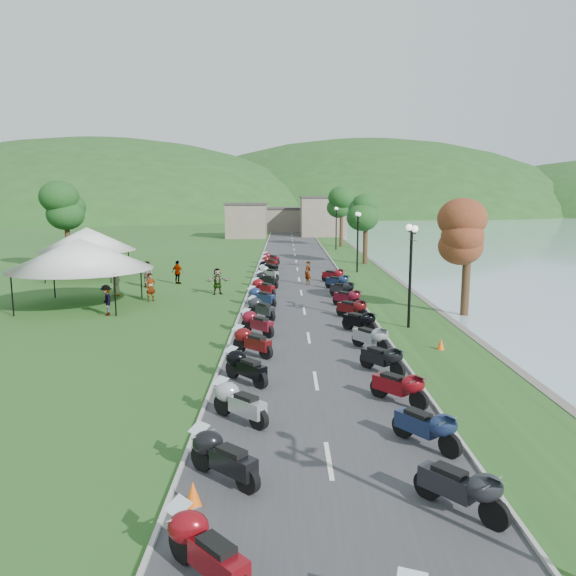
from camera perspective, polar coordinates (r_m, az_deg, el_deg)
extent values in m
plane|color=#306223|center=(11.05, 5.94, -26.41)|extent=(400.00, 400.00, 0.00)
cube|color=#3A3A3D|center=(49.33, 0.96, 1.91)|extent=(7.00, 120.00, 0.02)
cube|color=gray|center=(93.99, -0.86, 7.01)|extent=(18.00, 16.00, 5.00)
imported|color=slate|center=(35.55, -13.72, -1.32)|extent=(0.79, 0.77, 1.75)
imported|color=slate|center=(41.08, -14.10, 0.09)|extent=(0.92, 0.53, 1.85)
imported|color=slate|center=(32.07, -17.89, -2.66)|extent=(0.88, 1.17, 1.68)
cone|color=#F2590C|center=(12.64, -9.62, -19.94)|extent=(0.36, 0.36, 0.57)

